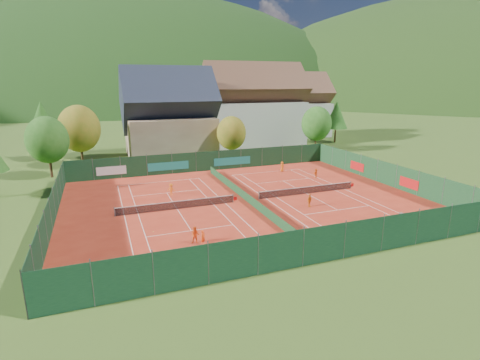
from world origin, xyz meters
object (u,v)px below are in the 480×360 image
(player_left_near, at_px, (203,238))
(player_left_mid, at_px, (195,235))
(player_left_far, at_px, (171,189))
(chalet, at_px, (170,119))
(hotel_block_a, at_px, (254,110))
(hotel_block_b, at_px, (294,109))
(ball_hopper, at_px, (401,215))
(player_right_near, at_px, (310,200))
(player_right_far_a, at_px, (282,167))
(player_right_far_b, at_px, (316,173))

(player_left_near, bearing_deg, player_left_mid, 103.41)
(player_left_near, distance_m, player_left_far, 15.00)
(chalet, relative_size, hotel_block_a, 0.75)
(hotel_block_b, bearing_deg, player_left_near, -125.12)
(hotel_block_b, height_order, player_left_near, hotel_block_b)
(ball_hopper, bearing_deg, player_right_near, 133.73)
(player_left_far, relative_size, player_right_far_a, 0.96)
(chalet, relative_size, player_left_far, 11.09)
(player_left_mid, bearing_deg, player_left_near, -20.84)
(chalet, height_order, player_right_far_b, chalet)
(chalet, xyz_separation_m, hotel_block_b, (33.00, 14.00, -0.01))
(player_left_mid, xyz_separation_m, player_left_far, (0.66, 14.50, -0.03))
(player_right_near, bearing_deg, hotel_block_b, 35.92)
(chalet, xyz_separation_m, player_left_far, (-4.64, -24.70, -5.89))
(player_left_near, relative_size, player_right_far_a, 0.85)
(hotel_block_b, xyz_separation_m, player_right_far_a, (-19.58, -32.54, -5.86))
(player_left_far, bearing_deg, chalet, -76.02)
(hotel_block_a, xyz_separation_m, player_left_near, (-23.76, -45.70, -6.74))
(player_right_far_a, bearing_deg, player_left_near, 46.86)
(hotel_block_a, relative_size, player_left_near, 16.72)
(ball_hopper, relative_size, player_right_far_b, 0.60)
(hotel_block_b, distance_m, player_left_near, 65.92)
(player_right_far_a, bearing_deg, player_left_far, 16.38)
(hotel_block_a, height_order, player_left_mid, hotel_block_a)
(player_right_near, bearing_deg, player_left_mid, 171.80)
(hotel_block_b, relative_size, player_right_far_b, 13.03)
(player_left_far, bearing_deg, player_left_near, 114.12)
(chalet, bearing_deg, player_left_near, -96.84)
(player_left_far, distance_m, player_right_near, 16.48)
(hotel_block_a, distance_m, player_right_near, 42.11)
(hotel_block_a, xyz_separation_m, player_right_far_a, (-5.58, -24.54, -6.62))
(hotel_block_a, height_order, hotel_block_b, hotel_block_a)
(player_right_near, bearing_deg, player_left_near, 174.33)
(ball_hopper, height_order, player_right_far_b, player_right_far_b)
(hotel_block_a, bearing_deg, chalet, -162.47)
(hotel_block_a, distance_m, player_left_mid, 51.75)
(player_left_far, height_order, player_right_near, player_left_far)
(chalet, height_order, player_right_far_a, chalet)
(hotel_block_a, bearing_deg, ball_hopper, -94.61)
(player_left_far, bearing_deg, player_right_far_a, -136.55)
(player_left_near, xyz_separation_m, player_right_far_b, (21.02, 16.16, 0.02))
(ball_hopper, distance_m, player_right_near, 9.32)
(ball_hopper, height_order, player_left_mid, player_left_mid)
(hotel_block_a, relative_size, player_right_far_b, 16.29)
(player_right_near, bearing_deg, player_right_far_b, 27.74)
(player_left_mid, distance_m, player_left_far, 14.52)
(player_left_near, bearing_deg, hotel_block_b, 21.07)
(player_left_mid, bearing_deg, player_right_near, 41.17)
(player_left_mid, height_order, player_left_far, player_left_mid)
(chalet, relative_size, player_left_mid, 10.65)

